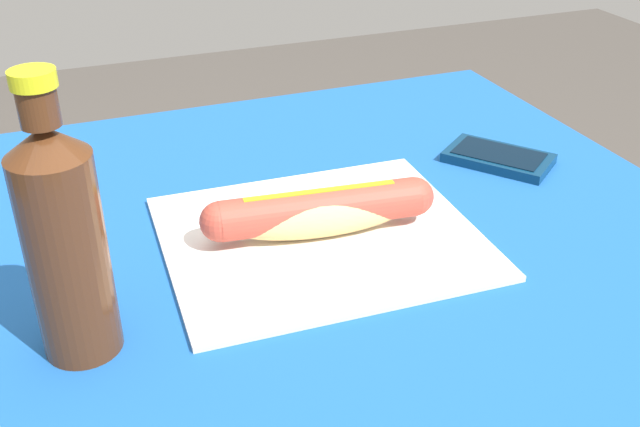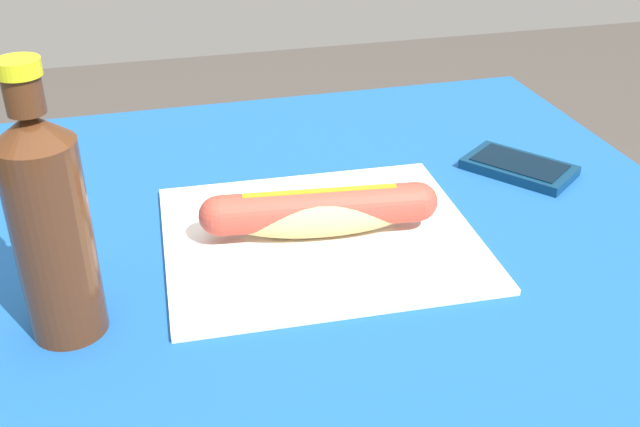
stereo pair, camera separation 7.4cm
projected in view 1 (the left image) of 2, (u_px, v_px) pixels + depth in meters
name	position (u px, v px, depth m)	size (l,w,h in m)	color
dining_table	(265.00, 387.00, 0.79)	(0.98, 0.86, 0.75)	brown
paper_wrapper	(320.00, 237.00, 0.76)	(0.31, 0.27, 0.01)	silver
hot_dog	(320.00, 211.00, 0.74)	(0.24, 0.07, 0.05)	#E5BC75
cell_phone	(498.00, 158.00, 0.91)	(0.13, 0.14, 0.01)	#0A2D4C
soda_bottle	(64.00, 239.00, 0.56)	(0.06, 0.06, 0.23)	#4C2814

